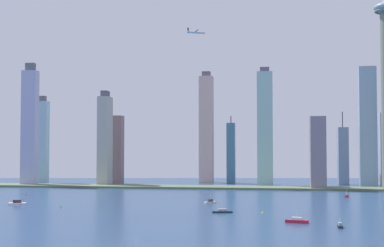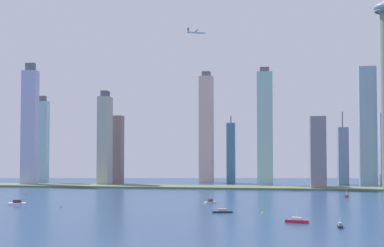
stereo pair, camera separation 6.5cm
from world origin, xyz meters
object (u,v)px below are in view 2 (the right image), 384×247
at_px(channel_buoy_0, 262,212).
at_px(channel_buoy_1, 26,194).
at_px(skyscraper_9, 206,128).
at_px(boat_5, 210,202).
at_px(skyscraper_2, 231,153).
at_px(airplane, 196,32).
at_px(skyscraper_8, 265,128).
at_px(boat_2, 297,221).
at_px(skyscraper_3, 318,153).
at_px(skyscraper_5, 41,142).
at_px(skyscraper_6, 343,156).
at_px(boat_1, 222,211).
at_px(boat_0, 347,196).
at_px(skyscraper_11, 105,140).
at_px(skyscraper_7, 368,127).
at_px(skyscraper_0, 115,150).
at_px(boat_6, 17,203).
at_px(channel_buoy_2, 61,206).
at_px(skyscraper_10, 30,127).
at_px(boat_4, 340,226).

xyz_separation_m(channel_buoy_0, channel_buoy_1, (-283.41, 130.86, 0.40)).
relative_size(skyscraper_9, boat_5, 14.59).
xyz_separation_m(skyscraper_2, boat_5, (-0.37, -305.16, -46.92)).
xyz_separation_m(skyscraper_9, boat_5, (40.71, -314.40, -86.98)).
relative_size(channel_buoy_1, airplane, 0.10).
height_order(skyscraper_8, channel_buoy_0, skyscraper_8).
bearing_deg(boat_2, skyscraper_3, 96.40).
distance_m(skyscraper_2, skyscraper_5, 300.86).
bearing_deg(skyscraper_6, boat_1, -112.35).
xyz_separation_m(boat_1, boat_5, (-19.48, 79.82, 0.23)).
height_order(skyscraper_3, boat_5, skyscraper_3).
distance_m(boat_5, channel_buoy_1, 235.25).
distance_m(boat_0, channel_buoy_1, 379.49).
bearing_deg(skyscraper_2, channel_buoy_1, -132.51).
bearing_deg(skyscraper_11, skyscraper_7, 3.43).
xyz_separation_m(skyscraper_8, channel_buoy_0, (-0.33, -323.16, -85.34)).
bearing_deg(skyscraper_8, skyscraper_6, 21.87).
bearing_deg(skyscraper_0, skyscraper_6, 4.54).
height_order(boat_6, channel_buoy_2, boat_6).
xyz_separation_m(boat_0, boat_5, (-149.58, -85.77, -0.13)).
relative_size(skyscraper_10, boat_5, 14.82).
bearing_deg(skyscraper_6, skyscraper_7, -57.64).
distance_m(skyscraper_5, skyscraper_8, 348.94).
height_order(skyscraper_0, skyscraper_9, skyscraper_9).
bearing_deg(skyscraper_10, boat_0, -15.10).
bearing_deg(channel_buoy_0, channel_buoy_1, 155.22).
bearing_deg(skyscraper_3, boat_0, -78.04).
height_order(boat_1, channel_buoy_2, boat_1).
bearing_deg(skyscraper_6, airplane, -162.49).
relative_size(boat_0, channel_buoy_2, 5.10).
bearing_deg(boat_5, skyscraper_7, 17.65).
distance_m(skyscraper_6, boat_1, 407.68).
bearing_deg(skyscraper_10, boat_5, -34.84).
bearing_deg(airplane, channel_buoy_0, -94.30).
bearing_deg(skyscraper_8, skyscraper_3, -37.38).
distance_m(skyscraper_10, boat_4, 550.88).
distance_m(skyscraper_5, channel_buoy_0, 475.92).
bearing_deg(airplane, skyscraper_0, 140.53).
xyz_separation_m(boat_5, channel_buoy_1, (-228.68, 55.25, -0.17)).
relative_size(skyscraper_2, channel_buoy_1, 40.81).
height_order(skyscraper_5, channel_buoy_0, skyscraper_5).
relative_size(skyscraper_5, skyscraper_10, 0.75).
distance_m(skyscraper_11, channel_buoy_0, 390.55).
height_order(skyscraper_5, channel_buoy_1, skyscraper_5).
distance_m(boat_1, boat_5, 82.17).
relative_size(skyscraper_0, boat_4, 11.05).
distance_m(boat_0, airplane, 330.59).
bearing_deg(skyscraper_11, skyscraper_3, -6.01).
distance_m(skyscraper_7, airplane, 286.59).
xyz_separation_m(boat_0, boat_6, (-341.69, -127.50, 0.08)).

